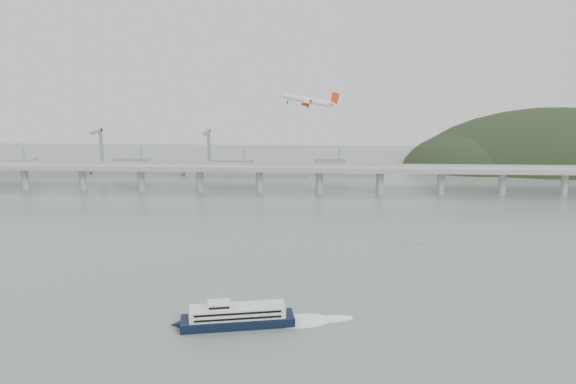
{
  "coord_description": "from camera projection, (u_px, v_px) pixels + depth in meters",
  "views": [
    {
      "loc": [
        12.91,
        -255.28,
        112.56
      ],
      "look_at": [
        0.0,
        55.0,
        36.0
      ],
      "focal_mm": 35.0,
      "sensor_mm": 36.0,
      "label": 1
    }
  ],
  "objects": [
    {
      "name": "ground",
      "position": [
        283.0,
        290.0,
        275.11
      ],
      "size": [
        900.0,
        900.0,
        0.0
      ],
      "primitive_type": "plane",
      "color": "slate",
      "rests_on": "ground"
    },
    {
      "name": "ferry",
      "position": [
        238.0,
        316.0,
        238.59
      ],
      "size": [
        78.75,
        24.02,
        14.94
      ],
      "rotation": [
        0.0,
        0.0,
        0.18
      ],
      "color": "black",
      "rests_on": "ground"
    },
    {
      "name": "airliner",
      "position": [
        309.0,
        101.0,
        359.31
      ],
      "size": [
        39.17,
        35.4,
        10.16
      ],
      "rotation": [
        0.05,
        -0.18,
        3.07
      ],
      "color": "white",
      "rests_on": "ground"
    },
    {
      "name": "bridge",
      "position": [
        294.0,
        172.0,
        464.95
      ],
      "size": [
        800.0,
        22.0,
        23.9
      ],
      "color": "gray",
      "rests_on": "ground"
    },
    {
      "name": "distant_fleet",
      "position": [
        135.0,
        168.0,
        537.04
      ],
      "size": [
        453.0,
        60.9,
        40.0
      ],
      "color": "gray",
      "rests_on": "ground"
    },
    {
      "name": "headland",
      "position": [
        569.0,
        183.0,
        590.06
      ],
      "size": [
        365.0,
        155.0,
        156.0
      ],
      "color": "black",
      "rests_on": "ground"
    }
  ]
}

